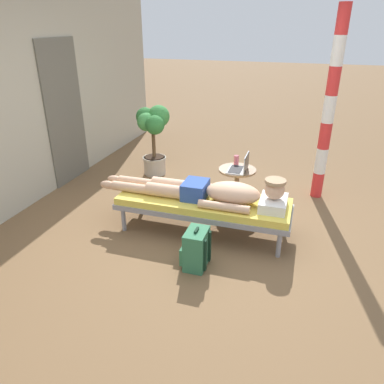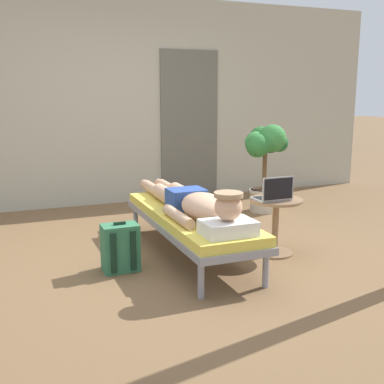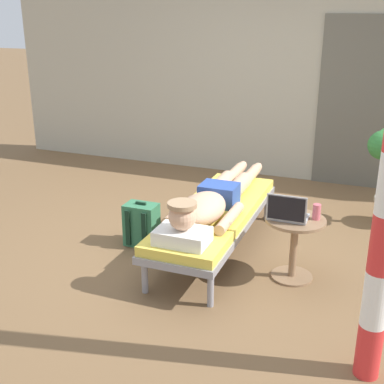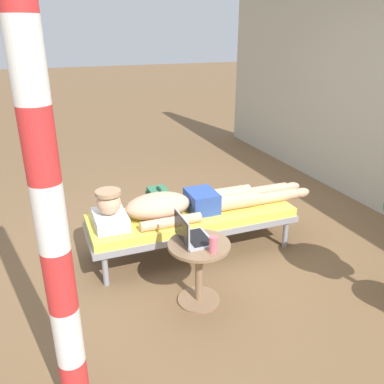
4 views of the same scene
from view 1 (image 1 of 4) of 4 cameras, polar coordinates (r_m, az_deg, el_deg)
name	(u,v)px [view 1 (image 1 of 4)]	position (r m, az deg, el deg)	size (l,w,h in m)	color
ground_plane	(200,236)	(4.27, 1.28, -6.74)	(40.00, 40.00, 0.00)	brown
house_wall_back	(7,102)	(5.09, -26.70, 12.30)	(7.60, 0.20, 2.70)	#B2AD99
house_door_panel	(65,113)	(5.79, -19.05, 11.43)	(0.84, 0.03, 2.04)	#625F54
lounge_chair	(204,204)	(4.20, 1.80, -1.91)	(0.64, 1.98, 0.42)	gray
person_reclining	(212,192)	(4.10, 3.18, 0.07)	(0.53, 2.17, 0.33)	white
side_table	(237,181)	(4.81, 6.93, 1.70)	(0.48, 0.48, 0.52)	#8C6B4C
laptop	(241,167)	(4.67, 7.55, 3.89)	(0.31, 0.24, 0.23)	#A5A8AD
drink_glass	(236,160)	(4.88, 6.86, 4.91)	(0.06, 0.06, 0.12)	#D86672
backpack	(196,249)	(3.68, 0.62, -8.80)	(0.30, 0.26, 0.42)	#33724C
potted_plant	(153,130)	(5.76, -5.97, 9.55)	(0.60, 0.51, 1.09)	#BFB29E
porch_post	(329,109)	(5.12, 20.41, 11.91)	(0.15, 0.15, 2.44)	red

